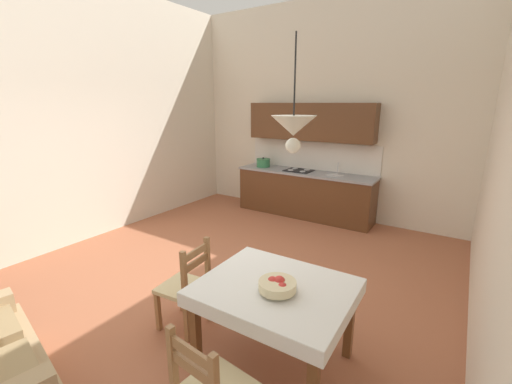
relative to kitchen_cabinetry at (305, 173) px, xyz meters
name	(u,v)px	position (x,y,z in m)	size (l,w,h in m)	color
ground_plane	(223,281)	(0.19, -2.88, -0.91)	(5.99, 6.91, 0.10)	#A86042
wall_back	(324,112)	(0.19, 0.33, 1.17)	(5.99, 0.12, 4.05)	silver
wall_left	(82,114)	(-2.57, -2.88, 1.17)	(0.12, 6.91, 4.05)	silver
kitchen_cabinetry	(305,173)	(0.00, 0.00, 0.00)	(2.74, 0.63, 2.20)	#56331C
dining_table	(275,299)	(1.46, -3.76, -0.23)	(1.24, 1.03, 0.75)	brown
dining_chair_tv_side	(186,287)	(0.49, -3.81, -0.41)	(0.46, 0.46, 0.93)	#D1BC89
fruit_bowl	(278,285)	(1.52, -3.83, -0.04)	(0.30, 0.30, 0.12)	beige
pendant_lamp	(293,127)	(1.58, -3.74, 1.18)	(0.32, 0.32, 0.80)	black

